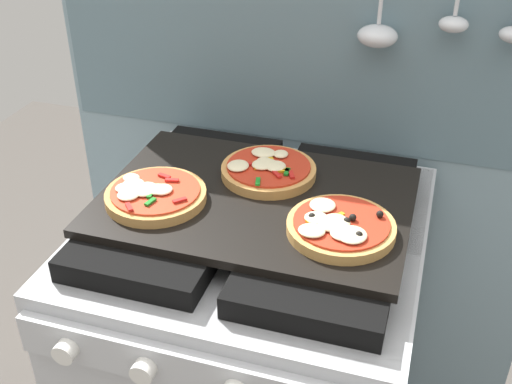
{
  "coord_description": "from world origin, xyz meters",
  "views": [
    {
      "loc": [
        0.28,
        -0.9,
        1.51
      ],
      "look_at": [
        0.0,
        0.0,
        0.93
      ],
      "focal_mm": 44.49,
      "sensor_mm": 36.0,
      "label": 1
    }
  ],
  "objects_px": {
    "baking_tray": "(256,201)",
    "pizza_right": "(339,226)",
    "stove": "(256,380)",
    "pizza_center": "(266,169)",
    "pizza_left": "(154,194)"
  },
  "relations": [
    {
      "from": "baking_tray",
      "to": "pizza_right",
      "type": "relative_size",
      "value": 3.06
    },
    {
      "from": "pizza_left",
      "to": "pizza_right",
      "type": "relative_size",
      "value": 1.0
    },
    {
      "from": "pizza_left",
      "to": "pizza_right",
      "type": "bearing_deg",
      "value": -0.15
    },
    {
      "from": "stove",
      "to": "pizza_center",
      "type": "distance_m",
      "value": 0.49
    },
    {
      "from": "baking_tray",
      "to": "pizza_center",
      "type": "bearing_deg",
      "value": 93.04
    },
    {
      "from": "pizza_left",
      "to": "pizza_right",
      "type": "xyz_separation_m",
      "value": [
        0.33,
        -0.0,
        0.0
      ]
    },
    {
      "from": "baking_tray",
      "to": "pizza_right",
      "type": "distance_m",
      "value": 0.17
    },
    {
      "from": "baking_tray",
      "to": "pizza_left",
      "type": "distance_m",
      "value": 0.18
    },
    {
      "from": "pizza_center",
      "to": "pizza_left",
      "type": "bearing_deg",
      "value": -138.5
    },
    {
      "from": "stove",
      "to": "pizza_right",
      "type": "bearing_deg",
      "value": -21.64
    },
    {
      "from": "pizza_right",
      "to": "pizza_left",
      "type": "bearing_deg",
      "value": 179.85
    },
    {
      "from": "pizza_right",
      "to": "baking_tray",
      "type": "bearing_deg",
      "value": 157.85
    },
    {
      "from": "stove",
      "to": "pizza_left",
      "type": "bearing_deg",
      "value": -159.29
    },
    {
      "from": "pizza_left",
      "to": "pizza_center",
      "type": "xyz_separation_m",
      "value": [
        0.16,
        0.14,
        -0.0
      ]
    },
    {
      "from": "stove",
      "to": "baking_tray",
      "type": "height_order",
      "value": "baking_tray"
    }
  ]
}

